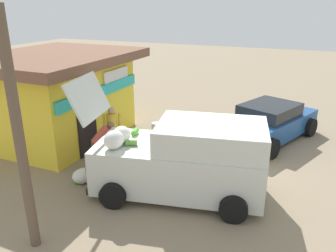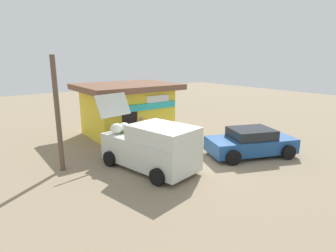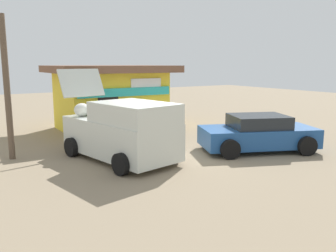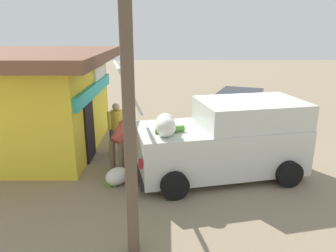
% 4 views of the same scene
% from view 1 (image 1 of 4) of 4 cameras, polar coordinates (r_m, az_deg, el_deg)
% --- Properties ---
extents(ground_plane, '(60.00, 60.00, 0.00)m').
position_cam_1_polar(ground_plane, '(9.89, 8.51, -8.61)').
color(ground_plane, gray).
extents(storefront_bar, '(5.65, 4.61, 3.05)m').
position_cam_1_polar(storefront_bar, '(12.75, -17.82, 4.96)').
color(storefront_bar, yellow).
rests_on(storefront_bar, ground_plane).
extents(delivery_van, '(2.88, 4.93, 2.95)m').
position_cam_1_polar(delivery_van, '(8.65, 2.73, -5.53)').
color(delivery_van, silver).
rests_on(delivery_van, ground_plane).
extents(parked_sedan, '(4.47, 3.32, 1.31)m').
position_cam_1_polar(parked_sedan, '(12.78, 16.41, 0.58)').
color(parked_sedan, '#1E4C8C').
rests_on(parked_sedan, ground_plane).
extents(vendor_standing, '(0.47, 0.49, 1.61)m').
position_cam_1_polar(vendor_standing, '(11.06, -9.28, -0.22)').
color(vendor_standing, '#4C4C51').
rests_on(vendor_standing, ground_plane).
extents(customer_bending, '(0.72, 0.70, 1.42)m').
position_cam_1_polar(customer_bending, '(10.19, -11.02, -2.54)').
color(customer_bending, '#726047').
rests_on(customer_bending, ground_plane).
extents(unloaded_banana_pile, '(0.80, 0.77, 0.41)m').
position_cam_1_polar(unloaded_banana_pile, '(9.78, -13.97, -8.09)').
color(unloaded_banana_pile, silver).
rests_on(unloaded_banana_pile, ground_plane).
extents(paint_bucket, '(0.34, 0.34, 0.34)m').
position_cam_1_polar(paint_bucket, '(13.15, -2.02, -0.18)').
color(paint_bucket, silver).
rests_on(paint_bucket, ground_plane).
extents(utility_pole, '(0.20, 0.20, 4.69)m').
position_cam_1_polar(utility_pole, '(6.82, -23.58, -1.93)').
color(utility_pole, brown).
rests_on(utility_pole, ground_plane).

